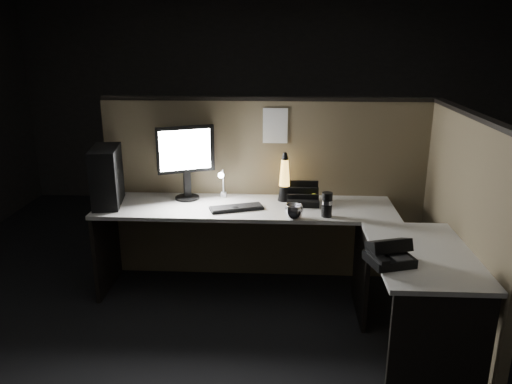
{
  "coord_description": "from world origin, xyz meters",
  "views": [
    {
      "loc": [
        0.13,
        -3.05,
        1.99
      ],
      "look_at": [
        -0.05,
        0.35,
        0.92
      ],
      "focal_mm": 35.0,
      "sensor_mm": 36.0,
      "label": 1
    }
  ],
  "objects_px": {
    "pc_tower": "(107,176)",
    "monitor": "(186,156)",
    "keyboard": "(236,208)",
    "desk_phone": "(389,254)",
    "lava_lamp": "(284,181)"
  },
  "relations": [
    {
      "from": "pc_tower",
      "to": "lava_lamp",
      "type": "relative_size",
      "value": 1.14
    },
    {
      "from": "keyboard",
      "to": "lava_lamp",
      "type": "bearing_deg",
      "value": 14.27
    },
    {
      "from": "pc_tower",
      "to": "keyboard",
      "type": "bearing_deg",
      "value": -14.69
    },
    {
      "from": "lava_lamp",
      "to": "desk_phone",
      "type": "xyz_separation_m",
      "value": [
        0.6,
        -1.11,
        -0.11
      ]
    },
    {
      "from": "pc_tower",
      "to": "desk_phone",
      "type": "height_order",
      "value": "pc_tower"
    },
    {
      "from": "lava_lamp",
      "to": "monitor",
      "type": "bearing_deg",
      "value": 179.06
    },
    {
      "from": "pc_tower",
      "to": "monitor",
      "type": "bearing_deg",
      "value": 5.94
    },
    {
      "from": "monitor",
      "to": "lava_lamp",
      "type": "relative_size",
      "value": 1.5
    },
    {
      "from": "keyboard",
      "to": "desk_phone",
      "type": "relative_size",
      "value": 1.36
    },
    {
      "from": "monitor",
      "to": "keyboard",
      "type": "bearing_deg",
      "value": -53.29
    },
    {
      "from": "keyboard",
      "to": "desk_phone",
      "type": "height_order",
      "value": "desk_phone"
    },
    {
      "from": "pc_tower",
      "to": "monitor",
      "type": "relative_size",
      "value": 0.76
    },
    {
      "from": "monitor",
      "to": "pc_tower",
      "type": "bearing_deg",
      "value": 173.56
    },
    {
      "from": "lava_lamp",
      "to": "desk_phone",
      "type": "relative_size",
      "value": 1.33
    },
    {
      "from": "pc_tower",
      "to": "desk_phone",
      "type": "bearing_deg",
      "value": -36.02
    }
  ]
}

